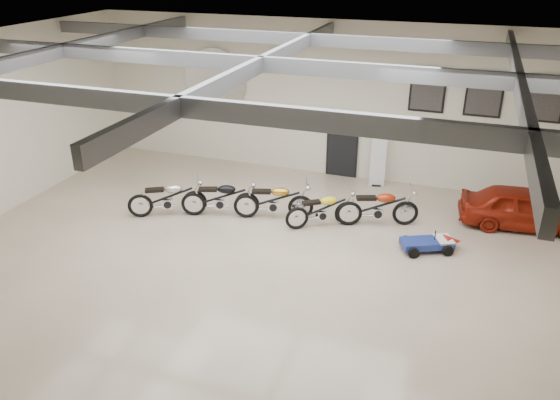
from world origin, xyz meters
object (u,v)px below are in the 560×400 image
(banner_stand, at_px, (378,160))
(go_kart, at_px, (432,240))
(motorcycle_yellow, at_px, (322,209))
(vintage_car, at_px, (524,208))
(motorcycle_gold, at_px, (273,200))
(motorcycle_red, at_px, (378,206))
(motorcycle_black, at_px, (220,197))
(motorcycle_silver, at_px, (167,197))

(banner_stand, distance_m, go_kart, 4.23)
(motorcycle_yellow, height_order, vintage_car, vintage_car)
(motorcycle_gold, height_order, motorcycle_red, motorcycle_red)
(motorcycle_black, bearing_deg, vintage_car, -4.61)
(motorcycle_yellow, xyz_separation_m, vintage_car, (5.15, 1.79, 0.05))
(motorcycle_yellow, relative_size, motorcycle_red, 0.91)
(banner_stand, height_order, vintage_car, banner_stand)
(motorcycle_black, bearing_deg, motorcycle_gold, -6.67)
(motorcycle_yellow, height_order, motorcycle_red, motorcycle_red)
(go_kart, bearing_deg, motorcycle_gold, 148.94)
(motorcycle_red, bearing_deg, motorcycle_gold, 170.81)
(motorcycle_yellow, bearing_deg, motorcycle_gold, 145.20)
(vintage_car, bearing_deg, motorcycle_gold, 98.82)
(motorcycle_red, relative_size, go_kart, 1.40)
(motorcycle_gold, xyz_separation_m, motorcycle_yellow, (1.41, -0.02, -0.05))
(banner_stand, height_order, motorcycle_black, banner_stand)
(motorcycle_black, xyz_separation_m, motorcycle_red, (4.31, 0.87, 0.01))
(motorcycle_silver, distance_m, motorcycle_red, 5.88)
(motorcycle_red, height_order, vintage_car, motorcycle_red)
(banner_stand, bearing_deg, go_kart, -74.49)
(banner_stand, distance_m, vintage_car, 4.50)
(banner_stand, height_order, motorcycle_gold, banner_stand)
(motorcycle_red, relative_size, vintage_car, 0.66)
(motorcycle_gold, xyz_separation_m, motorcycle_red, (2.83, 0.54, 0.00))
(motorcycle_black, xyz_separation_m, vintage_car, (8.04, 2.10, 0.00))
(banner_stand, distance_m, motorcycle_gold, 4.03)
(motorcycle_yellow, bearing_deg, banner_stand, 40.50)
(motorcycle_silver, height_order, motorcycle_black, motorcycle_black)
(banner_stand, height_order, motorcycle_red, banner_stand)
(motorcycle_yellow, relative_size, vintage_car, 0.60)
(banner_stand, xyz_separation_m, vintage_car, (4.23, -1.50, -0.32))
(motorcycle_black, distance_m, motorcycle_gold, 1.52)
(motorcycle_silver, distance_m, motorcycle_gold, 3.00)
(banner_stand, distance_m, motorcycle_silver, 6.64)
(motorcycle_gold, bearing_deg, banner_stand, 37.46)
(motorcycle_silver, height_order, motorcycle_red, motorcycle_red)
(motorcycle_red, distance_m, go_kart, 1.83)
(motorcycle_silver, relative_size, vintage_car, 0.65)
(banner_stand, xyz_separation_m, motorcycle_red, (0.49, -2.72, -0.31))
(motorcycle_yellow, bearing_deg, motorcycle_black, 152.21)
(banner_stand, relative_size, motorcycle_silver, 0.82)
(motorcycle_silver, distance_m, motorcycle_yellow, 4.37)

